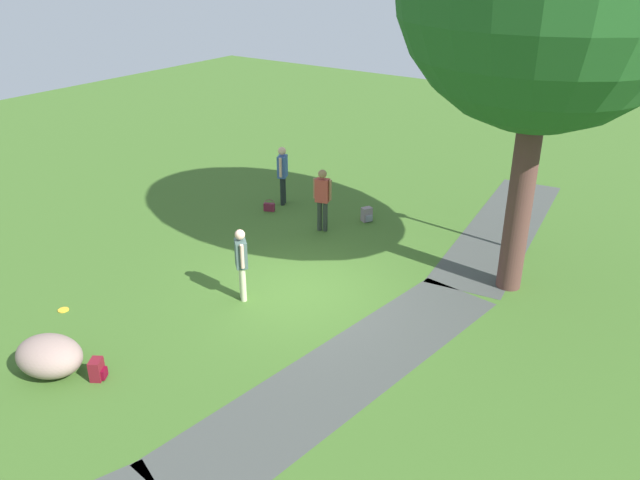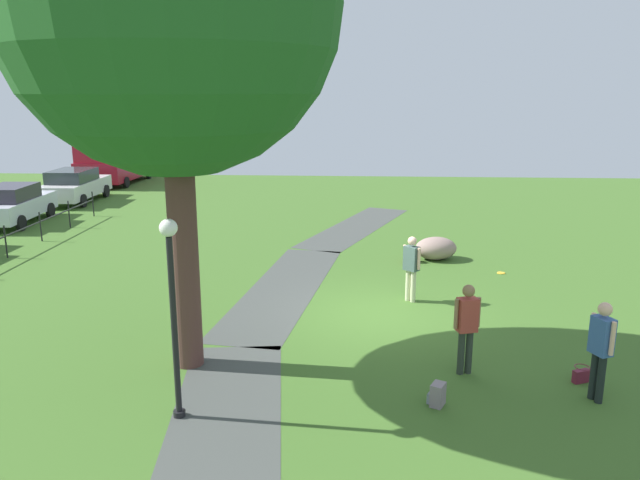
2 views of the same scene
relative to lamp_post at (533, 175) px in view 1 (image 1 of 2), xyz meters
The scene contains 12 objects.
ground_plane 6.24m from the lamp_post, 34.23° to the right, with size 48.00×48.00×0.00m, color #3C6224.
footpath_segment_near 2.52m from the lamp_post, 141.92° to the right, with size 8.16×2.73×0.01m.
footpath_segment_mid 7.14m from the lamp_post, ahead, with size 8.16×2.81×0.01m.
lamp_post is the anchor object (origin of this frame).
lawn_boulder 11.39m from the lamp_post, 28.37° to the right, with size 1.22×1.47×0.71m.
woman_with_handbag 7.12m from the lamp_post, 82.27° to the right, with size 0.48×0.36×1.78m.
man_near_boulder 7.34m from the lamp_post, 35.65° to the right, with size 0.42×0.43×1.67m.
passerby_on_path 5.35m from the lamp_post, 69.17° to the right, with size 0.33×0.50×1.75m.
handbag_on_grass 7.41m from the lamp_post, 76.91° to the right, with size 0.36×0.36×0.31m.
backpack_by_boulder 10.72m from the lamp_post, 25.23° to the right, with size 0.34×0.35×0.40m.
spare_backpack_on_lawn 4.68m from the lamp_post, 81.81° to the right, with size 0.34×0.34×0.40m.
frisbee_on_grass 11.24m from the lamp_post, 39.80° to the right, with size 0.23×0.23×0.02m.
Camera 1 is at (9.98, 7.41, 7.12)m, focal length 35.47 mm.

